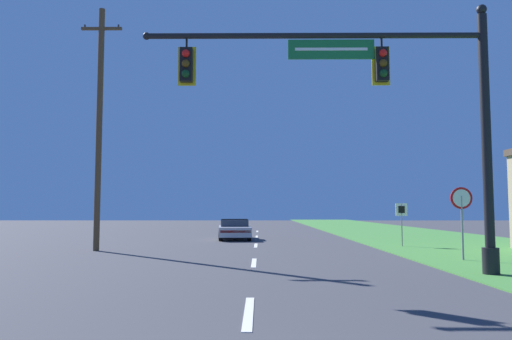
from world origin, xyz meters
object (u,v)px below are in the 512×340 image
(car_ahead, at_px, (234,229))
(route_sign_post, at_px, (402,215))
(utility_pole_near, at_px, (99,124))
(stop_sign, at_px, (462,207))
(signal_mast, at_px, (397,108))

(car_ahead, distance_m, route_sign_post, 10.30)
(route_sign_post, height_order, utility_pole_near, utility_pole_near)
(car_ahead, distance_m, stop_sign, 15.25)
(signal_mast, relative_size, route_sign_post, 4.78)
(car_ahead, bearing_deg, utility_pole_near, -123.36)
(signal_mast, xyz_separation_m, route_sign_post, (2.97, 10.32, -3.03))
(car_ahead, bearing_deg, signal_mast, -72.01)
(car_ahead, distance_m, utility_pole_near, 11.17)
(signal_mast, xyz_separation_m, utility_pole_near, (-10.83, 7.99, 0.96))
(car_ahead, height_order, stop_sign, stop_sign)
(car_ahead, bearing_deg, stop_sign, -55.91)
(stop_sign, relative_size, utility_pole_near, 0.23)
(signal_mast, bearing_deg, stop_sign, 49.78)
(signal_mast, bearing_deg, route_sign_post, 73.94)
(stop_sign, distance_m, utility_pole_near, 15.10)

